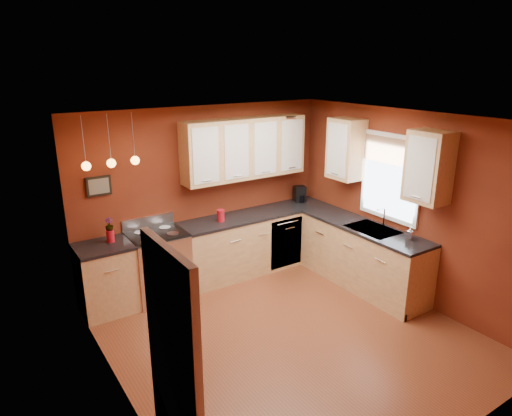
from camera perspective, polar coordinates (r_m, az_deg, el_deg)
floor at (r=5.81m, az=4.04°, el=-15.52°), size 4.20×4.20×0.00m
ceiling at (r=4.89m, az=4.72°, el=10.83°), size 4.00×4.20×0.02m
wall_back at (r=6.90m, az=-6.35°, el=1.83°), size 4.00×0.02×2.60m
wall_front at (r=3.94m, az=23.81°, el=-12.55°), size 4.00×0.02×2.60m
wall_left at (r=4.38m, az=-17.11°, el=-8.63°), size 0.02×4.20×2.60m
wall_right at (r=6.57m, az=18.31°, el=0.18°), size 0.02×4.20×2.60m
base_cabinets_back_left at (r=6.40m, az=-18.18°, el=-8.50°), size 0.70×0.60×0.90m
base_cabinets_back_right at (r=7.28m, az=0.09°, el=-4.27°), size 2.54×0.60×0.90m
base_cabinets_right at (r=6.92m, az=13.15°, el=-6.01°), size 0.60×2.10×0.90m
counter_back_left at (r=6.21m, az=-18.60°, el=-4.60°), size 0.70×0.62×0.04m
counter_back_right at (r=7.12m, az=0.09°, el=-0.76°), size 2.54×0.62×0.04m
counter_right at (r=6.74m, az=13.43°, el=-2.35°), size 0.62×2.10×0.04m
gas_range at (r=6.58m, az=-12.07°, el=-6.91°), size 0.76×0.64×1.11m
dishwasher_front at (r=7.26m, az=3.80°, el=-4.37°), size 0.60×0.02×0.80m
sink at (r=6.65m, az=14.38°, el=-2.75°), size 0.50×0.70×0.33m
window at (r=6.63m, az=16.49°, el=4.00°), size 0.06×1.02×1.22m
door_left_wall at (r=3.55m, az=-10.12°, el=-20.08°), size 0.12×0.82×2.05m
upper_cabinets_back at (r=6.89m, az=-1.39°, el=7.47°), size 2.00×0.35×0.90m
upper_cabinets_right at (r=6.48m, az=15.66°, el=6.14°), size 0.35×1.95×0.90m
wall_picture at (r=6.27m, az=-19.07°, el=2.61°), size 0.32×0.03×0.26m
pendant_lights at (r=5.90m, az=-17.64°, el=5.43°), size 0.71×0.11×0.66m
red_canister at (r=6.73m, az=-4.42°, el=-0.94°), size 0.12×0.12×0.18m
red_vase at (r=6.25m, az=-17.74°, el=-3.35°), size 0.10×0.10×0.16m
flowers at (r=6.20m, az=-17.87°, el=-2.03°), size 0.10×0.10×0.18m
coffee_maker at (r=7.68m, az=5.50°, el=1.69°), size 0.22×0.22×0.27m
soap_pump at (r=6.36m, az=18.72°, el=-3.00°), size 0.10×0.10×0.18m
dish_towel at (r=6.28m, az=-11.01°, el=-7.69°), size 0.24×0.02×0.32m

